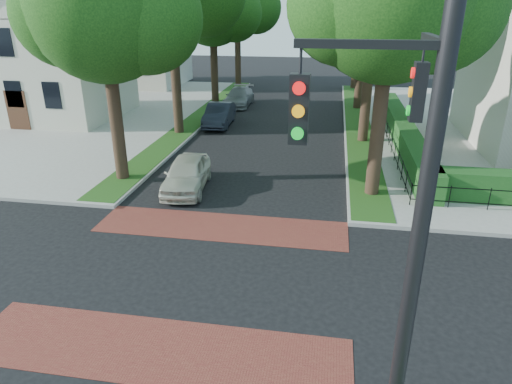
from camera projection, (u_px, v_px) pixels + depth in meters
ground at (196, 275)px, 13.51m from camera, size 120.00×120.00×0.00m
sidewalk_nw at (15, 111)px, 33.78m from camera, size 30.00×30.00×0.15m
crosswalk_far at (221, 227)px, 16.42m from camera, size 9.00×2.20×0.01m
crosswalk_near at (157, 350)px, 10.59m from camera, size 9.00×2.20×0.01m
grass_strip_ne at (358, 123)px, 30.02m from camera, size 1.60×29.80×0.02m
grass_strip_nw at (199, 117)px, 31.67m from camera, size 1.60×29.80×0.02m
tree_right_far at (366, 12)px, 32.07m from camera, size 7.25×6.23×9.74m
tree_right_back at (361, 6)px, 40.14m from camera, size 7.50×6.45×10.20m
tree_left_near at (108, 8)px, 18.14m from camera, size 7.50×6.45×10.20m
tree_left_far at (214, 8)px, 33.67m from camera, size 7.00×6.02×9.86m
tree_left_back at (239, 4)px, 41.78m from camera, size 7.75×6.66×10.44m
hedge_main_road at (403, 132)px, 25.70m from camera, size 1.00×18.00×1.20m
fence_main_road at (388, 134)px, 25.88m from camera, size 0.06×18.00×0.90m
house_left_near at (45, 43)px, 30.35m from camera, size 10.00×9.00×10.14m
house_left_far at (132, 31)px, 43.10m from camera, size 10.00×9.00×10.14m
traffic_signal at (408, 198)px, 6.93m from camera, size 2.17×2.00×8.00m
parked_car_front at (187, 174)px, 19.49m from camera, size 2.11×4.33×1.42m
parked_car_middle at (219, 115)px, 29.80m from camera, size 1.75×4.45×1.44m
parked_car_rear at (239, 97)px, 35.69m from camera, size 1.94×4.68×1.35m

